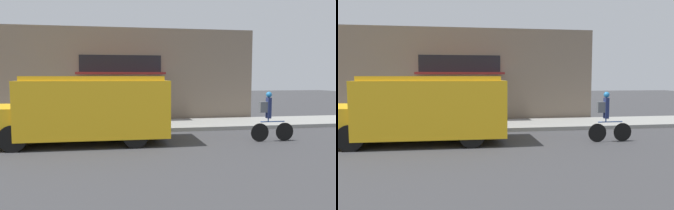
# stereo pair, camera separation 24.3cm
# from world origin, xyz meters

# --- Properties ---
(ground_plane) EXTENTS (70.00, 70.00, 0.00)m
(ground_plane) POSITION_xyz_m (0.00, 0.00, 0.00)
(ground_plane) COLOR #38383A
(sidewalk) EXTENTS (28.00, 2.79, 0.16)m
(sidewalk) POSITION_xyz_m (0.00, 1.39, 0.08)
(sidewalk) COLOR gray
(sidewalk) RESTS_ON ground_plane
(storefront) EXTENTS (17.38, 1.09, 4.49)m
(storefront) POSITION_xyz_m (0.08, 3.04, 2.25)
(storefront) COLOR #756656
(storefront) RESTS_ON ground_plane
(school_bus) EXTENTS (5.81, 2.80, 2.22)m
(school_bus) POSITION_xyz_m (0.85, -1.63, 1.17)
(school_bus) COLOR yellow
(school_bus) RESTS_ON ground_plane
(cyclist) EXTENTS (1.54, 0.20, 1.69)m
(cyclist) POSITION_xyz_m (6.93, -2.41, 0.82)
(cyclist) COLOR black
(cyclist) RESTS_ON ground_plane
(trash_bin) EXTENTS (0.59, 0.59, 0.92)m
(trash_bin) POSITION_xyz_m (1.27, 1.59, 0.62)
(trash_bin) COLOR #38383D
(trash_bin) RESTS_ON sidewalk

